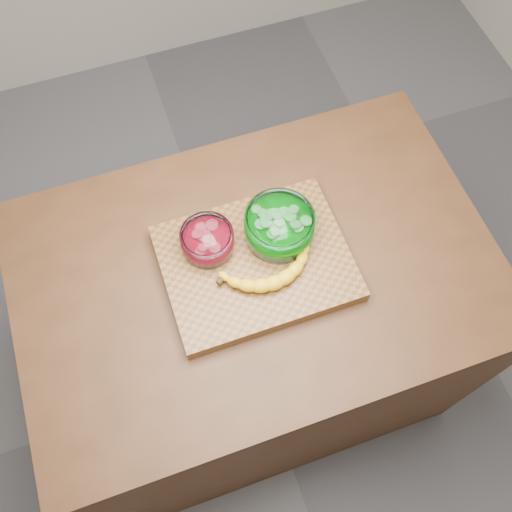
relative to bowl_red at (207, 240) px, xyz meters
name	(u,v)px	position (x,y,z in m)	size (l,w,h in m)	color
ground	(256,366)	(0.10, -0.07, -0.97)	(3.50, 3.50, 0.00)	#5D5D62
room_shell	(256,0)	(0.10, -0.07, 0.71)	(3.52, 3.52, 2.71)	beige
counter	(256,328)	(0.10, -0.07, -0.52)	(1.20, 0.80, 0.90)	#4A2A16
cutting_board	(256,263)	(0.10, -0.07, -0.05)	(0.45, 0.35, 0.04)	brown
bowl_red	(207,240)	(0.00, 0.00, 0.00)	(0.13, 0.13, 0.06)	white
bowl_green	(279,226)	(0.17, -0.03, 0.01)	(0.17, 0.17, 0.08)	white
banana	(269,272)	(0.11, -0.12, -0.01)	(0.27, 0.12, 0.04)	yellow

